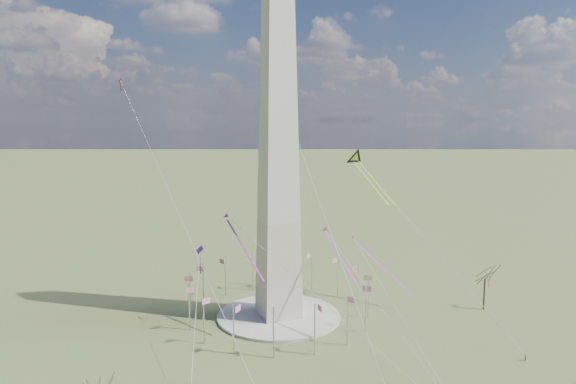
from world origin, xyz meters
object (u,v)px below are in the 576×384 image
object	(u,v)px
washington_monument	(278,154)
person_east	(525,358)
tree_near	(485,277)
kite_delta_black	(357,161)

from	to	relation	value
washington_monument	person_east	world-z (taller)	washington_monument
tree_near	person_east	world-z (taller)	tree_near
kite_delta_black	washington_monument	bearing A→B (deg)	9.25
tree_near	kite_delta_black	world-z (taller)	kite_delta_black
tree_near	person_east	bearing A→B (deg)	-115.39
washington_monument	tree_near	world-z (taller)	washington_monument
tree_near	person_east	distance (m)	35.09
washington_monument	kite_delta_black	bearing A→B (deg)	19.82
washington_monument	tree_near	size ratio (longest dim) A/B	6.89
person_east	tree_near	bearing A→B (deg)	-145.47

